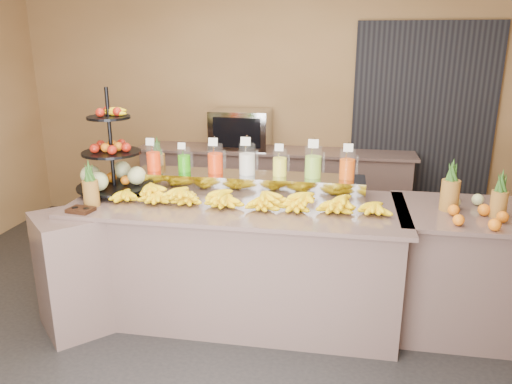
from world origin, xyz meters
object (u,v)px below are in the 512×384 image
(banana_heap, at_px, (244,196))
(fruit_stand, at_px, (117,166))
(condiment_caddy, at_px, (81,210))
(right_fruit_pile, at_px, (473,208))
(pitcher_tray, at_px, (247,183))
(oven_warmer, at_px, (241,129))

(banana_heap, distance_m, fruit_stand, 1.09)
(condiment_caddy, relative_size, right_fruit_pile, 0.41)
(pitcher_tray, bearing_deg, oven_warmer, 103.30)
(pitcher_tray, xyz_separation_m, condiment_caddy, (-1.08, -0.67, -0.06))
(right_fruit_pile, height_order, oven_warmer, oven_warmer)
(pitcher_tray, height_order, banana_heap, banana_heap)
(right_fruit_pile, relative_size, oven_warmer, 0.65)
(banana_heap, xyz_separation_m, fruit_stand, (-1.06, 0.17, 0.13))
(fruit_stand, xyz_separation_m, condiment_caddy, (-0.06, -0.50, -0.20))
(pitcher_tray, distance_m, condiment_caddy, 1.28)
(condiment_caddy, height_order, oven_warmer, oven_warmer)
(pitcher_tray, relative_size, fruit_stand, 2.22)
(pitcher_tray, xyz_separation_m, oven_warmer, (-0.39, 1.67, 0.14))
(right_fruit_pile, bearing_deg, pitcher_tray, 169.06)
(condiment_caddy, distance_m, oven_warmer, 2.45)
(oven_warmer, bearing_deg, right_fruit_pile, -43.47)
(banana_heap, height_order, fruit_stand, fruit_stand)
(fruit_stand, distance_m, condiment_caddy, 0.54)
(banana_heap, bearing_deg, pitcher_tray, 97.00)
(fruit_stand, distance_m, right_fruit_pile, 2.67)
(banana_heap, height_order, condiment_caddy, banana_heap)
(pitcher_tray, height_order, right_fruit_pile, right_fruit_pile)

